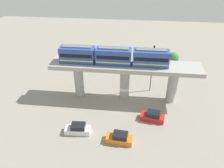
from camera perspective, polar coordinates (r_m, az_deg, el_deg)
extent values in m
plane|color=gray|center=(46.24, 3.15, -3.50)|extent=(120.00, 120.00, 0.00)
cylinder|color=#A8A59E|center=(45.69, -8.53, 0.89)|extent=(1.90, 1.90, 6.97)
cylinder|color=#A8A59E|center=(44.34, 3.28, 0.20)|extent=(1.90, 1.90, 6.97)
cylinder|color=#A8A59E|center=(44.94, 15.29, -0.52)|extent=(1.90, 1.90, 6.97)
cube|color=#A8A59E|center=(42.46, 3.44, 4.69)|extent=(5.20, 28.85, 0.80)
cube|color=#2D4CA5|center=(43.04, -8.92, 7.53)|extent=(2.60, 6.60, 3.00)
cube|color=black|center=(42.94, -8.95, 7.84)|extent=(2.64, 6.07, 0.70)
cube|color=yellow|center=(43.34, -8.84, 6.63)|extent=(2.64, 6.34, 0.24)
cube|color=slate|center=(42.42, -9.10, 9.53)|extent=(1.10, 5.61, 0.24)
cube|color=#2D4CA5|center=(41.80, 0.39, 7.19)|extent=(2.60, 6.60, 3.00)
cube|color=black|center=(41.70, 0.40, 7.50)|extent=(2.64, 6.07, 0.70)
cube|color=yellow|center=(42.12, 0.39, 6.25)|extent=(2.64, 6.34, 0.24)
cube|color=slate|center=(41.17, 0.40, 9.24)|extent=(1.10, 5.61, 0.24)
cube|color=#2D4CA5|center=(41.70, 10.00, 6.63)|extent=(2.60, 6.60, 3.00)
cube|color=black|center=(41.60, 10.03, 6.94)|extent=(2.64, 6.07, 0.70)
cube|color=yellow|center=(42.02, 9.90, 5.70)|extent=(2.64, 6.34, 0.24)
cube|color=slate|center=(41.07, 10.20, 8.68)|extent=(1.10, 5.61, 0.24)
cube|color=orange|center=(36.35, 1.90, -14.09)|extent=(2.15, 4.34, 1.00)
cube|color=black|center=(35.72, 2.17, -13.11)|extent=(1.83, 2.43, 0.76)
cube|color=white|center=(38.26, -8.84, -11.70)|extent=(2.05, 4.30, 1.00)
cube|color=black|center=(37.64, -8.72, -10.74)|extent=(1.77, 2.39, 0.76)
cube|color=red|center=(40.91, 10.37, -8.53)|extent=(2.51, 4.45, 1.00)
cube|color=black|center=(40.37, 10.71, -7.58)|extent=(2.02, 2.55, 0.76)
cylinder|color=brown|center=(58.96, 15.28, 4.87)|extent=(0.36, 0.36, 2.35)
sphere|color=#38843D|center=(58.16, 15.54, 6.58)|extent=(2.79, 2.79, 2.79)
cylinder|color=#4C4C51|center=(46.72, 10.25, 3.42)|extent=(0.20, 0.20, 9.77)
cube|color=black|center=(44.57, 10.88, 9.31)|extent=(0.44, 0.28, 0.60)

